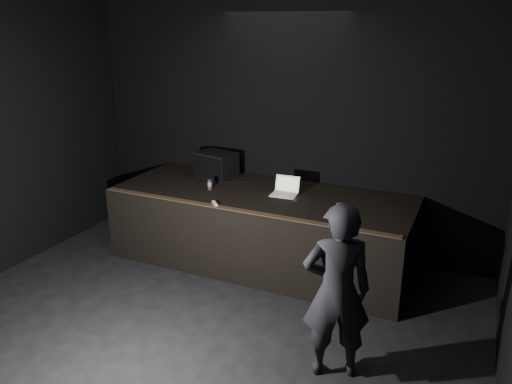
{
  "coord_description": "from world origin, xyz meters",
  "views": [
    {
      "loc": [
        2.57,
        -3.02,
        3.16
      ],
      "look_at": [
        0.12,
        2.3,
        1.17
      ],
      "focal_mm": 35.0,
      "sensor_mm": 36.0,
      "label": 1
    }
  ],
  "objects": [
    {
      "name": "cable",
      "position": [
        -0.4,
        3.09,
        1.01
      ],
      "size": [
        0.67,
        0.45,
        0.02
      ],
      "primitive_type": "cylinder",
      "rotation": [
        0.0,
        1.57,
        0.59
      ],
      "color": "black",
      "rests_on": "stage_riser"
    },
    {
      "name": "plastic_cup",
      "position": [
        0.52,
        2.55,
        1.05
      ],
      "size": [
        0.09,
        0.09,
        0.11
      ],
      "primitive_type": "cylinder",
      "color": "white",
      "rests_on": "stage_riser"
    },
    {
      "name": "person",
      "position": [
        1.57,
        0.89,
        0.86
      ],
      "size": [
        0.74,
        0.63,
        1.72
      ],
      "primitive_type": "imported",
      "rotation": [
        0.0,
        0.0,
        3.56
      ],
      "color": "black",
      "rests_on": "ground"
    },
    {
      "name": "stage_riser",
      "position": [
        0.0,
        2.73,
        0.5
      ],
      "size": [
        4.0,
        1.5,
        1.0
      ],
      "primitive_type": "cube",
      "color": "black",
      "rests_on": "ground"
    },
    {
      "name": "stage_monitor",
      "position": [
        -0.9,
        3.11,
        1.19
      ],
      "size": [
        0.63,
        0.52,
        0.37
      ],
      "rotation": [
        0.0,
        0.0,
        -0.23
      ],
      "color": "black",
      "rests_on": "stage_riser"
    },
    {
      "name": "laptop",
      "position": [
        0.31,
        2.83,
        1.06
      ],
      "size": [
        0.35,
        0.31,
        0.23
      ],
      "rotation": [
        0.0,
        0.0,
        0.05
      ],
      "color": "white",
      "rests_on": "stage_riser"
    },
    {
      "name": "beer_can",
      "position": [
        -0.7,
        2.57,
        1.07
      ],
      "size": [
        0.06,
        0.06,
        0.15
      ],
      "color": "silver",
      "rests_on": "stage_riser"
    },
    {
      "name": "wii_remote",
      "position": [
        -0.34,
        2.08,
        1.02
      ],
      "size": [
        0.14,
        0.15,
        0.03
      ],
      "primitive_type": "cube",
      "rotation": [
        0.0,
        0.0,
        0.74
      ],
      "color": "white",
      "rests_on": "stage_riser"
    },
    {
      "name": "ground",
      "position": [
        0.0,
        0.0,
        0.0
      ],
      "size": [
        7.0,
        7.0,
        0.0
      ],
      "primitive_type": "plane",
      "color": "black",
      "rests_on": "ground"
    },
    {
      "name": "room_walls",
      "position": [
        0.0,
        0.0,
        2.02
      ],
      "size": [
        6.1,
        7.1,
        3.52
      ],
      "color": "black",
      "rests_on": "ground"
    },
    {
      "name": "riser_lip",
      "position": [
        0.0,
        2.02,
        1.01
      ],
      "size": [
        3.92,
        0.1,
        0.01
      ],
      "primitive_type": "cube",
      "color": "brown",
      "rests_on": "stage_riser"
    }
  ]
}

